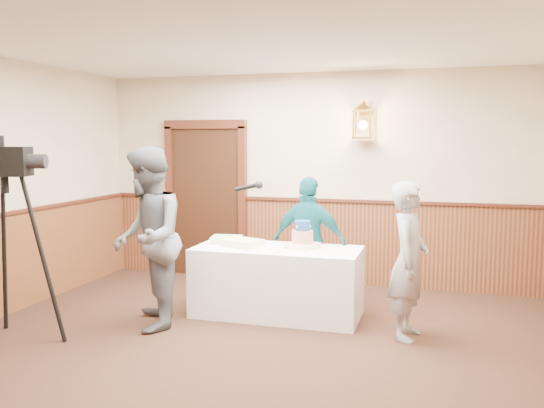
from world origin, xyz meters
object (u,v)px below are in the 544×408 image
(tiered_cake, at_px, (302,237))
(sheet_cake_yellow, at_px, (243,243))
(assistant_p, at_px, (309,242))
(tv_camera_rig, at_px, (9,256))
(interviewer, at_px, (147,238))
(display_table, at_px, (277,281))
(baker, at_px, (409,261))
(sheet_cake_green, at_px, (226,239))

(tiered_cake, distance_m, sheet_cake_yellow, 0.66)
(assistant_p, height_order, tv_camera_rig, tv_camera_rig)
(tiered_cake, bearing_deg, interviewer, -149.61)
(interviewer, relative_size, assistant_p, 1.23)
(display_table, distance_m, tiered_cake, 0.56)
(tv_camera_rig, bearing_deg, assistant_p, 20.34)
(sheet_cake_yellow, height_order, interviewer, interviewer)
(tiered_cake, relative_size, tv_camera_rig, 0.21)
(interviewer, bearing_deg, baker, 74.15)
(sheet_cake_green, relative_size, tv_camera_rig, 0.18)
(tv_camera_rig, bearing_deg, tiered_cake, 14.81)
(display_table, bearing_deg, assistant_p, 57.46)
(sheet_cake_yellow, height_order, assistant_p, assistant_p)
(display_table, distance_m, sheet_cake_yellow, 0.56)
(sheet_cake_yellow, xyz_separation_m, tv_camera_rig, (-1.79, -1.51, 0.04))
(sheet_cake_green, distance_m, tv_camera_rig, 2.27)
(sheet_cake_yellow, xyz_separation_m, sheet_cake_green, (-0.26, 0.16, -0.00))
(display_table, height_order, tiered_cake, tiered_cake)
(sheet_cake_green, bearing_deg, interviewer, -119.61)
(sheet_cake_green, height_order, interviewer, interviewer)
(assistant_p, bearing_deg, display_table, 65.93)
(assistant_p, bearing_deg, interviewer, 48.54)
(sheet_cake_yellow, distance_m, sheet_cake_green, 0.30)
(sheet_cake_green, xyz_separation_m, tv_camera_rig, (-1.54, -1.67, 0.04))
(interviewer, relative_size, tv_camera_rig, 1.00)
(sheet_cake_green, distance_m, interviewer, 1.04)
(display_table, xyz_separation_m, tiered_cake, (0.27, 0.06, 0.49))
(display_table, distance_m, tv_camera_rig, 2.70)
(sheet_cake_yellow, bearing_deg, baker, -9.55)
(sheet_cake_green, relative_size, baker, 0.22)
(tiered_cake, bearing_deg, assistant_p, 90.75)
(display_table, relative_size, interviewer, 0.97)
(interviewer, relative_size, baker, 1.21)
(baker, bearing_deg, sheet_cake_green, 83.49)
(tiered_cake, height_order, interviewer, interviewer)
(sheet_cake_yellow, relative_size, assistant_p, 0.26)
(sheet_cake_green, height_order, assistant_p, assistant_p)
(baker, bearing_deg, assistant_p, 63.06)
(sheet_cake_yellow, relative_size, interviewer, 0.21)
(display_table, height_order, interviewer, interviewer)
(baker, bearing_deg, display_table, 82.73)
(interviewer, bearing_deg, tv_camera_rig, -78.62)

